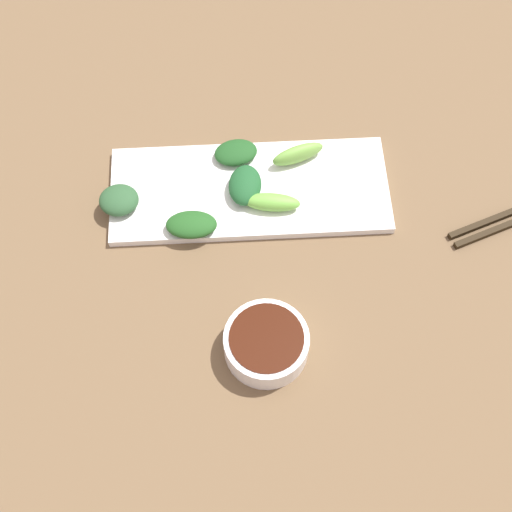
{
  "coord_description": "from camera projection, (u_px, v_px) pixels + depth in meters",
  "views": [
    {
      "loc": [
        -0.46,
        0.03,
        0.88
      ],
      "look_at": [
        -0.02,
        0.01,
        0.05
      ],
      "focal_mm": 51.98,
      "sensor_mm": 36.0,
      "label": 1
    }
  ],
  "objects": [
    {
      "name": "tabletop",
      "position": [
        260.0,
        253.0,
        0.99
      ],
      "size": [
        2.1,
        2.1,
        0.02
      ],
      "primitive_type": "cube",
      "color": "brown",
      "rests_on": "ground"
    },
    {
      "name": "broccoli_leafy_0",
      "position": [
        191.0,
        225.0,
        0.97
      ],
      "size": [
        0.04,
        0.07,
        0.02
      ],
      "primitive_type": "ellipsoid",
      "rotation": [
        0.0,
        0.0,
        -0.03
      ],
      "color": "#21541F",
      "rests_on": "serving_plate"
    },
    {
      "name": "broccoli_stalk_1",
      "position": [
        272.0,
        202.0,
        0.98
      ],
      "size": [
        0.03,
        0.08,
        0.02
      ],
      "primitive_type": "ellipsoid",
      "rotation": [
        0.0,
        0.0,
        -0.13
      ],
      "color": "#6DB342",
      "rests_on": "serving_plate"
    },
    {
      "name": "broccoli_leafy_5",
      "position": [
        245.0,
        185.0,
        0.99
      ],
      "size": [
        0.07,
        0.05,
        0.03
      ],
      "primitive_type": "ellipsoid",
      "rotation": [
        0.0,
        0.0,
        -0.12
      ],
      "color": "#1D5328",
      "rests_on": "serving_plate"
    },
    {
      "name": "sauce_bowl",
      "position": [
        263.0,
        343.0,
        0.89
      ],
      "size": [
        0.1,
        0.1,
        0.04
      ],
      "color": "white",
      "rests_on": "tabletop"
    },
    {
      "name": "broccoli_stalk_4",
      "position": [
        298.0,
        154.0,
        1.02
      ],
      "size": [
        0.04,
        0.08,
        0.03
      ],
      "primitive_type": "ellipsoid",
      "rotation": [
        0.0,
        0.0,
        0.32
      ],
      "color": "#70A643",
      "rests_on": "serving_plate"
    },
    {
      "name": "broccoli_leafy_3",
      "position": [
        119.0,
        200.0,
        0.98
      ],
      "size": [
        0.05,
        0.05,
        0.02
      ],
      "primitive_type": "ellipsoid",
      "rotation": [
        0.0,
        0.0,
        0.02
      ],
      "color": "#2B542F",
      "rests_on": "serving_plate"
    },
    {
      "name": "serving_plate",
      "position": [
        250.0,
        190.0,
        1.01
      ],
      "size": [
        0.15,
        0.38,
        0.01
      ],
      "primitive_type": "cube",
      "color": "white",
      "rests_on": "tabletop"
    },
    {
      "name": "broccoli_leafy_2",
      "position": [
        236.0,
        153.0,
        1.02
      ],
      "size": [
        0.05,
        0.07,
        0.02
      ],
      "primitive_type": "ellipsoid",
      "rotation": [
        0.0,
        0.0,
        0.17
      ],
      "color": "#1D4E1F",
      "rests_on": "serving_plate"
    }
  ]
}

